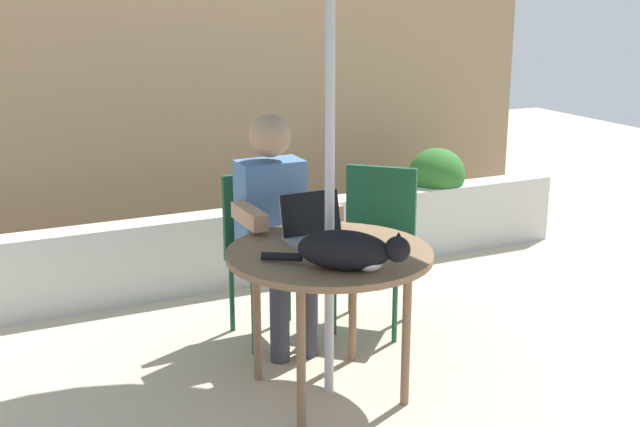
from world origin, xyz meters
name	(u,v)px	position (x,y,z in m)	size (l,w,h in m)	color
ground_plane	(329,391)	(0.00, 0.00, 0.00)	(14.00, 14.00, 0.00)	#BCAD93
fence_back	(177,115)	(0.00, 2.42, 0.98)	(5.68, 0.08, 1.97)	#937756
planter_wall_low	(219,250)	(0.00, 1.59, 0.24)	(5.11, 0.20, 0.48)	beige
patio_table	(329,264)	(0.00, 0.00, 0.64)	(0.94, 0.94, 0.70)	brown
chair_occupied	(265,242)	(0.00, 0.79, 0.52)	(0.40, 0.40, 0.89)	#194C2D
chair_empty	(377,234)	(0.62, 0.66, 0.52)	(0.57, 0.57, 0.89)	#194C2D
person_seated	(276,219)	(0.00, 0.64, 0.69)	(0.48, 0.48, 1.23)	#4C72A5
laptop	(315,226)	(0.02, 0.19, 0.77)	(0.30, 0.26, 0.21)	gray
cat	(350,251)	(-0.04, -0.27, 0.79)	(0.52, 0.47, 0.17)	black
potted_plant_near_fence	(436,194)	(1.68, 1.68, 0.40)	(0.40, 0.40, 0.74)	#595654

